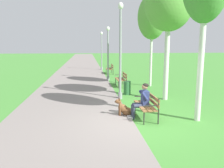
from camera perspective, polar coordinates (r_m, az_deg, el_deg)
The scene contains 13 objects.
ground_plane at distance 7.79m, azimuth 7.06°, elevation -9.68°, with size 120.00×120.00×0.00m, color #478E38.
paved_path at distance 31.25m, azimuth -7.58°, elevation 5.05°, with size 4.39×60.00×0.04m, color gray.
park_bench_near at distance 8.25m, azimuth 8.83°, elevation -4.89°, with size 0.55×1.50×0.85m.
park_bench_mid at distance 14.28m, azimuth 2.45°, elevation 1.47°, with size 0.55×1.50×0.85m.
park_bench_far at distance 20.32m, azimuth -0.46°, elevation 3.98°, with size 0.55×1.50×0.85m.
person_seated_on_near_bench at distance 8.16m, azimuth 7.43°, elevation -3.79°, with size 0.74×0.49×1.25m.
dog_brown at distance 8.43m, azimuth 3.09°, elevation -6.25°, with size 0.83×0.31×0.71m.
lamp_post_near at distance 10.78m, azimuth 2.10°, elevation 8.31°, with size 0.24×0.24×4.46m.
lamp_post_mid at distance 16.55m, azimuth -1.00°, elevation 7.74°, with size 0.24×0.24×3.82m.
lamp_post_far at distance 23.26m, azimuth -2.60°, elevation 8.33°, with size 0.24×0.24×3.82m.
birch_tree_second at distance 11.09m, azimuth 13.91°, elevation 18.54°, with size 2.18×1.96×5.58m.
birch_tree_third at distance 14.52m, azimuth 9.92°, elevation 16.01°, with size 1.73×1.77×5.55m.
litter_bin at distance 11.98m, azimuth 3.79°, elevation -0.96°, with size 0.36×0.36×0.70m, color #2D6638.
Camera 1 is at (-1.74, -7.14, 2.60)m, focal length 36.83 mm.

